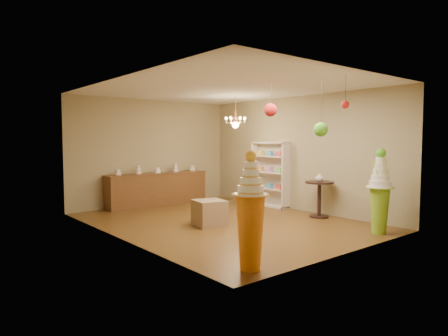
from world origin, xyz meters
TOP-DOWN VIEW (x-y plane):
  - floor at (0.00, 0.00)m, footprint 6.50×6.50m
  - ceiling at (0.00, 0.00)m, footprint 6.50×6.50m
  - wall_back at (0.00, 3.25)m, footprint 5.00×0.04m
  - wall_front at (0.00, -3.25)m, footprint 5.00×0.04m
  - wall_left at (-2.50, 0.00)m, footprint 0.04×6.50m
  - wall_right at (2.50, 0.00)m, footprint 0.04×6.50m
  - pedestal_green at (1.65, -2.85)m, footprint 0.64×0.64m
  - pedestal_orange at (-1.84, -2.85)m, footprint 0.58×0.58m
  - burlap_riser at (-0.51, -0.14)m, footprint 0.72×0.72m
  - sideboard at (0.00, 2.97)m, footprint 3.04×0.54m
  - shelving_unit at (2.34, 0.80)m, footprint 0.33×1.20m
  - round_table at (2.10, -1.05)m, footprint 0.80×0.80m
  - vase at (2.10, -1.05)m, footprint 0.23×0.23m
  - pom_red_left at (-0.06, -1.50)m, footprint 0.25×0.25m
  - pom_green_mid at (0.45, -2.31)m, footprint 0.27×0.27m
  - pom_red_right at (0.42, -2.85)m, footprint 0.14×0.14m
  - chandelier at (1.15, 0.93)m, footprint 0.71×0.71m

SIDE VIEW (x-z plane):
  - floor at x=0.00m, z-range 0.00..0.00m
  - burlap_riser at x=-0.51m, z-range 0.00..0.56m
  - sideboard at x=0.00m, z-range -0.10..1.06m
  - round_table at x=2.10m, z-range 0.13..0.99m
  - pedestal_orange at x=-1.84m, z-range -0.16..1.54m
  - pedestal_green at x=1.65m, z-range -0.15..1.54m
  - shelving_unit at x=2.34m, z-range 0.00..1.80m
  - vase at x=2.10m, z-range 0.87..1.07m
  - wall_back at x=0.00m, z-range 0.00..3.00m
  - wall_front at x=0.00m, z-range 0.00..3.00m
  - wall_left at x=-2.50m, z-range 0.00..3.00m
  - wall_right at x=2.50m, z-range 0.00..3.00m
  - pom_green_mid at x=0.45m, z-range 1.51..2.59m
  - chandelier at x=1.15m, z-range 1.88..2.73m
  - pom_red_left at x=-0.06m, z-range 2.09..2.78m
  - pom_red_right at x=0.42m, z-range 2.18..2.77m
  - ceiling at x=0.00m, z-range 3.00..3.00m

